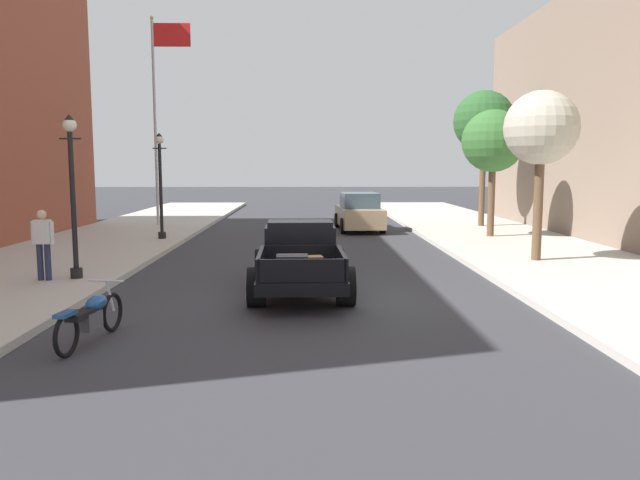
{
  "coord_description": "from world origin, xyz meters",
  "views": [
    {
      "loc": [
        0.03,
        -13.03,
        2.81
      ],
      "look_at": [
        0.33,
        1.99,
        1.0
      ],
      "focal_mm": 34.61,
      "sensor_mm": 36.0,
      "label": 1
    }
  ],
  "objects_px": {
    "hotrod_truck_black": "(300,258)",
    "street_lamp_far": "(160,178)",
    "pedestrian_sidewalk_left": "(43,241)",
    "motorcycle_parked": "(91,316)",
    "street_tree_nearest": "(541,129)",
    "flagpole": "(159,98)",
    "street_tree_third": "(484,122)",
    "street_lamp_near": "(72,184)",
    "street_tree_second": "(493,142)",
    "car_background_tan": "(359,213)"
  },
  "relations": [
    {
      "from": "flagpole",
      "to": "street_tree_second",
      "type": "height_order",
      "value": "flagpole"
    },
    {
      "from": "street_lamp_near",
      "to": "car_background_tan",
      "type": "bearing_deg",
      "value": 57.53
    },
    {
      "from": "street_lamp_far",
      "to": "street_tree_second",
      "type": "xyz_separation_m",
      "value": [
        12.33,
        0.57,
        1.32
      ]
    },
    {
      "from": "hotrod_truck_black",
      "to": "street_lamp_near",
      "type": "bearing_deg",
      "value": 171.08
    },
    {
      "from": "street_lamp_near",
      "to": "hotrod_truck_black",
      "type": "bearing_deg",
      "value": -8.92
    },
    {
      "from": "street_tree_second",
      "to": "street_lamp_near",
      "type": "bearing_deg",
      "value": -145.4
    },
    {
      "from": "street_tree_nearest",
      "to": "street_tree_third",
      "type": "xyz_separation_m",
      "value": [
        1.25,
        10.07,
        0.9
      ]
    },
    {
      "from": "motorcycle_parked",
      "to": "street_lamp_far",
      "type": "xyz_separation_m",
      "value": [
        -1.93,
        13.03,
        1.94
      ]
    },
    {
      "from": "street_tree_nearest",
      "to": "flagpole",
      "type": "bearing_deg",
      "value": 140.62
    },
    {
      "from": "pedestrian_sidewalk_left",
      "to": "car_background_tan",
      "type": "bearing_deg",
      "value": 56.01
    },
    {
      "from": "hotrod_truck_black",
      "to": "street_lamp_far",
      "type": "relative_size",
      "value": 1.29
    },
    {
      "from": "flagpole",
      "to": "motorcycle_parked",
      "type": "bearing_deg",
      "value": -80.36
    },
    {
      "from": "street_tree_third",
      "to": "pedestrian_sidewalk_left",
      "type": "bearing_deg",
      "value": -137.04
    },
    {
      "from": "street_tree_third",
      "to": "street_lamp_near",
      "type": "bearing_deg",
      "value": -136.29
    },
    {
      "from": "motorcycle_parked",
      "to": "street_tree_nearest",
      "type": "relative_size",
      "value": 0.44
    },
    {
      "from": "street_lamp_far",
      "to": "hotrod_truck_black",
      "type": "bearing_deg",
      "value": -59.68
    },
    {
      "from": "street_tree_third",
      "to": "motorcycle_parked",
      "type": "bearing_deg",
      "value": -122.33
    },
    {
      "from": "street_tree_third",
      "to": "hotrod_truck_black",
      "type": "bearing_deg",
      "value": -120.37
    },
    {
      "from": "motorcycle_parked",
      "to": "street_lamp_far",
      "type": "bearing_deg",
      "value": 98.41
    },
    {
      "from": "street_lamp_far",
      "to": "street_tree_nearest",
      "type": "distance_m",
      "value": 13.12
    },
    {
      "from": "street_lamp_far",
      "to": "flagpole",
      "type": "distance_m",
      "value": 6.4
    },
    {
      "from": "motorcycle_parked",
      "to": "street_tree_nearest",
      "type": "distance_m",
      "value": 12.97
    },
    {
      "from": "street_tree_nearest",
      "to": "street_tree_second",
      "type": "height_order",
      "value": "street_tree_second"
    },
    {
      "from": "pedestrian_sidewalk_left",
      "to": "flagpole",
      "type": "relative_size",
      "value": 0.18
    },
    {
      "from": "pedestrian_sidewalk_left",
      "to": "street_tree_third",
      "type": "height_order",
      "value": "street_tree_third"
    },
    {
      "from": "flagpole",
      "to": "pedestrian_sidewalk_left",
      "type": "bearing_deg",
      "value": -88.34
    },
    {
      "from": "hotrod_truck_black",
      "to": "flagpole",
      "type": "distance_m",
      "value": 16.33
    },
    {
      "from": "street_tree_second",
      "to": "hotrod_truck_black",
      "type": "bearing_deg",
      "value": -127.05
    },
    {
      "from": "hotrod_truck_black",
      "to": "pedestrian_sidewalk_left",
      "type": "relative_size",
      "value": 3.02
    },
    {
      "from": "hotrod_truck_black",
      "to": "pedestrian_sidewalk_left",
      "type": "bearing_deg",
      "value": 174.52
    },
    {
      "from": "car_background_tan",
      "to": "street_lamp_far",
      "type": "xyz_separation_m",
      "value": [
        -7.61,
        -4.16,
        1.62
      ]
    },
    {
      "from": "hotrod_truck_black",
      "to": "street_lamp_near",
      "type": "xyz_separation_m",
      "value": [
        -5.35,
        0.84,
        1.63
      ]
    },
    {
      "from": "street_lamp_near",
      "to": "street_lamp_far",
      "type": "distance_m",
      "value": 8.04
    },
    {
      "from": "street_tree_second",
      "to": "street_tree_third",
      "type": "height_order",
      "value": "street_tree_third"
    },
    {
      "from": "street_lamp_far",
      "to": "flagpole",
      "type": "xyz_separation_m",
      "value": [
        -1.19,
        5.3,
        3.39
      ]
    },
    {
      "from": "street_lamp_far",
      "to": "street_tree_nearest",
      "type": "relative_size",
      "value": 0.81
    },
    {
      "from": "pedestrian_sidewalk_left",
      "to": "street_tree_second",
      "type": "distance_m",
      "value": 16.05
    },
    {
      "from": "motorcycle_parked",
      "to": "car_background_tan",
      "type": "height_order",
      "value": "car_background_tan"
    },
    {
      "from": "car_background_tan",
      "to": "street_lamp_far",
      "type": "height_order",
      "value": "street_lamp_far"
    },
    {
      "from": "flagpole",
      "to": "street_tree_nearest",
      "type": "height_order",
      "value": "flagpole"
    },
    {
      "from": "motorcycle_parked",
      "to": "flagpole",
      "type": "bearing_deg",
      "value": 99.64
    },
    {
      "from": "hotrod_truck_black",
      "to": "car_background_tan",
      "type": "height_order",
      "value": "car_background_tan"
    },
    {
      "from": "pedestrian_sidewalk_left",
      "to": "street_tree_third",
      "type": "bearing_deg",
      "value": 42.96
    },
    {
      "from": "motorcycle_parked",
      "to": "street_tree_second",
      "type": "distance_m",
      "value": 17.43
    },
    {
      "from": "street_tree_second",
      "to": "street_tree_third",
      "type": "relative_size",
      "value": 0.8
    },
    {
      "from": "car_background_tan",
      "to": "street_tree_nearest",
      "type": "bearing_deg",
      "value": -66.04
    },
    {
      "from": "motorcycle_parked",
      "to": "street_tree_nearest",
      "type": "bearing_deg",
      "value": 37.46
    },
    {
      "from": "pedestrian_sidewalk_left",
      "to": "flagpole",
      "type": "bearing_deg",
      "value": 91.66
    },
    {
      "from": "street_lamp_near",
      "to": "street_tree_nearest",
      "type": "height_order",
      "value": "street_tree_nearest"
    },
    {
      "from": "hotrod_truck_black",
      "to": "motorcycle_parked",
      "type": "height_order",
      "value": "hotrod_truck_black"
    }
  ]
}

